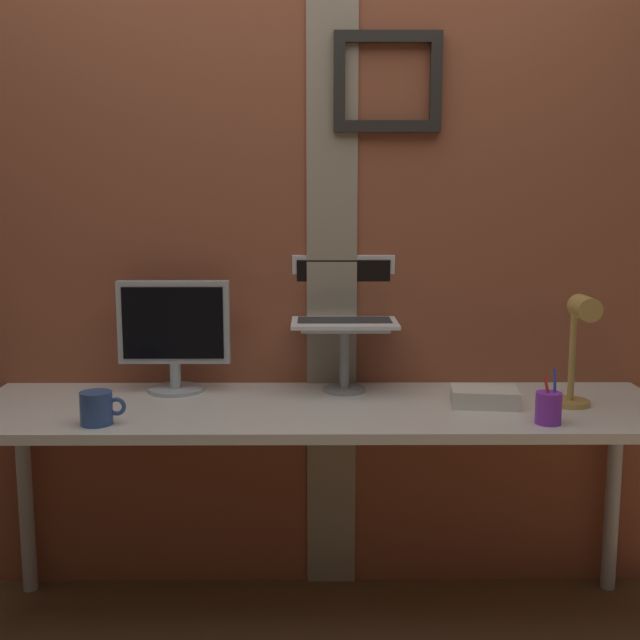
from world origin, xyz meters
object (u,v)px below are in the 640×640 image
laptop (344,304)px  coffee_mug (97,408)px  desk_lamp (579,339)px  pen_cup (549,408)px  monitor (174,330)px

laptop → coffee_mug: 0.87m
desk_lamp → pen_cup: (-0.13, -0.15, -0.17)m
coffee_mug → laptop: bearing=32.0°
monitor → pen_cup: (1.12, -0.38, -0.16)m
monitor → desk_lamp: (1.24, -0.23, 0.01)m
monitor → coffee_mug: bearing=-112.2°
monitor → laptop: 0.56m
monitor → coffee_mug: monitor is taller
laptop → pen_cup: bearing=-38.2°
laptop → pen_cup: 0.75m
desk_lamp → pen_cup: bearing=-130.6°
desk_lamp → coffee_mug: desk_lamp is taller
laptop → pen_cup: size_ratio=2.20×
monitor → coffee_mug: 0.44m
monitor → laptop: laptop is taller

